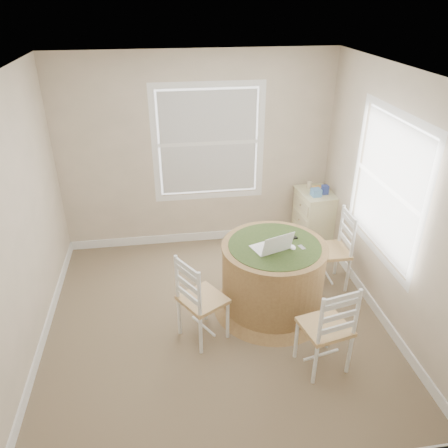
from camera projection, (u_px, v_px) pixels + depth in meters
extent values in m
cube|color=#7A634D|center=(216.00, 323.00, 4.77)|extent=(3.60, 3.60, 0.02)
cube|color=white|center=(213.00, 73.00, 3.53)|extent=(3.60, 3.60, 0.02)
cube|color=beige|center=(197.00, 154.00, 5.73)|extent=(3.60, 0.02, 2.60)
cube|color=beige|center=(254.00, 356.00, 2.58)|extent=(3.60, 0.02, 2.60)
cube|color=beige|center=(15.00, 230.00, 3.92)|extent=(0.02, 3.60, 2.60)
cube|color=beige|center=(393.00, 204.00, 4.39)|extent=(0.02, 3.60, 2.60)
cube|color=white|center=(200.00, 236.00, 6.30)|extent=(3.60, 0.02, 0.12)
cube|color=white|center=(45.00, 335.00, 4.51)|extent=(0.02, 3.60, 0.12)
cube|color=white|center=(371.00, 302.00, 4.97)|extent=(0.02, 3.60, 0.12)
cylinder|color=olive|center=(273.00, 274.00, 4.80)|extent=(1.11, 1.11, 0.72)
cone|color=olive|center=(271.00, 303.00, 4.99)|extent=(1.31, 1.31, 0.08)
cylinder|color=olive|center=(275.00, 247.00, 4.63)|extent=(1.13, 1.13, 0.03)
cylinder|color=#3D4C21|center=(275.00, 246.00, 4.63)|extent=(0.99, 0.99, 0.01)
cone|color=#3D4C21|center=(274.00, 250.00, 4.65)|extent=(1.09, 1.09, 0.10)
cube|color=white|center=(269.00, 248.00, 4.58)|extent=(0.42, 0.35, 0.02)
cube|color=silver|center=(269.00, 247.00, 4.58)|extent=(0.32, 0.22, 0.00)
cube|color=black|center=(278.00, 244.00, 4.41)|extent=(0.36, 0.18, 0.23)
ellipsoid|color=white|center=(292.00, 247.00, 4.57)|extent=(0.09, 0.12, 0.04)
cube|color=#B7BABF|center=(302.00, 248.00, 4.59)|extent=(0.07, 0.10, 0.02)
cube|color=black|center=(294.00, 238.00, 4.75)|extent=(0.07, 0.06, 0.02)
cube|color=beige|center=(313.00, 218.00, 6.11)|extent=(0.46, 0.59, 0.76)
cube|color=beige|center=(316.00, 193.00, 5.93)|extent=(0.49, 0.63, 0.02)
cube|color=beige|center=(298.00, 234.00, 6.18)|extent=(0.06, 0.47, 0.16)
cube|color=beige|center=(299.00, 219.00, 6.07)|extent=(0.06, 0.47, 0.16)
cube|color=beige|center=(301.00, 205.00, 5.96)|extent=(0.06, 0.47, 0.16)
cube|color=#5E9AD9|center=(316.00, 192.00, 5.79)|extent=(0.13, 0.13, 0.10)
cube|color=#F1B155|center=(319.00, 189.00, 5.94)|extent=(0.16, 0.11, 0.06)
cube|color=#3548A0|center=(325.00, 190.00, 5.84)|extent=(0.09, 0.09, 0.12)
cylinder|color=beige|center=(309.00, 185.00, 6.02)|extent=(0.07, 0.07, 0.09)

